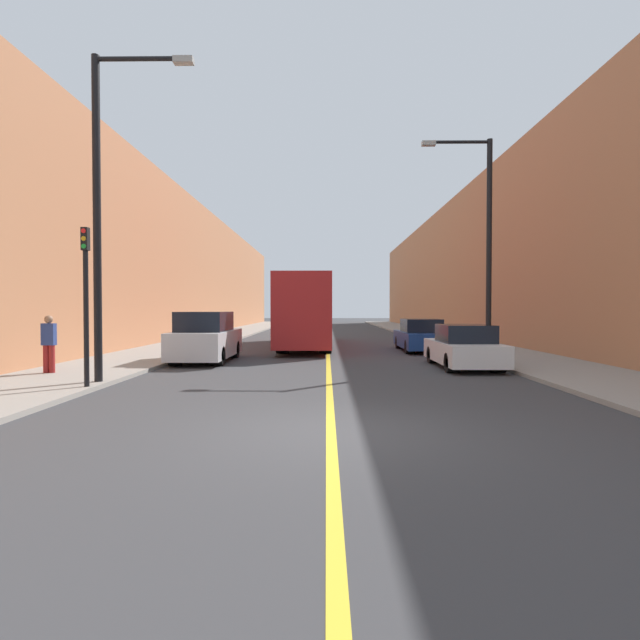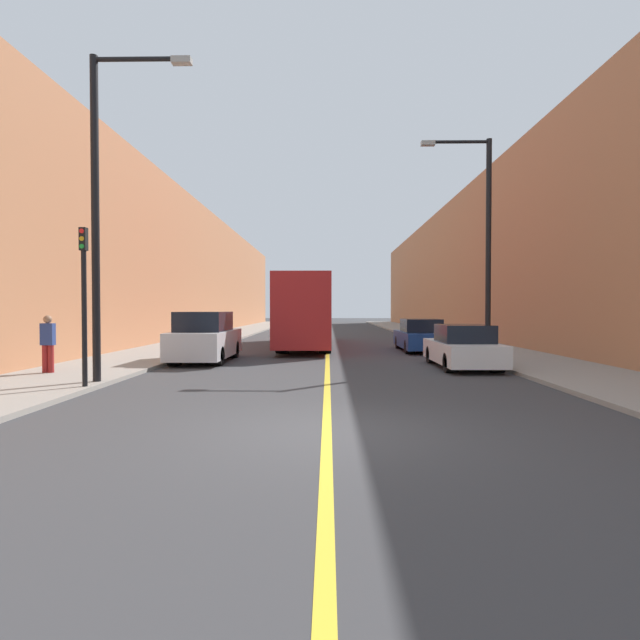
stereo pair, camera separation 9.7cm
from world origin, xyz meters
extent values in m
plane|color=#38383A|center=(0.00, 0.00, 0.00)|extent=(200.00, 200.00, 0.00)
cube|color=gray|center=(-7.47, 30.00, 0.06)|extent=(3.67, 72.00, 0.12)
cube|color=gray|center=(7.47, 30.00, 0.06)|extent=(3.67, 72.00, 0.12)
cube|color=#B2724C|center=(-11.31, 30.00, 4.87)|extent=(4.00, 72.00, 9.74)
cube|color=#B2724C|center=(11.31, 30.00, 5.12)|extent=(4.00, 72.00, 10.25)
cube|color=gold|center=(0.00, 30.00, 0.00)|extent=(0.16, 72.00, 0.01)
cube|color=#AD1E1E|center=(-1.07, 18.07, 1.91)|extent=(2.46, 12.47, 3.19)
cube|color=black|center=(-1.07, 11.86, 2.47)|extent=(2.09, 0.04, 1.44)
cylinder|color=black|center=(-2.03, 14.20, 0.52)|extent=(0.54, 1.05, 1.05)
cylinder|color=black|center=(-0.11, 14.20, 0.52)|extent=(0.54, 1.05, 1.05)
cylinder|color=black|center=(-2.03, 21.93, 0.52)|extent=(0.54, 1.05, 1.05)
cylinder|color=black|center=(-0.11, 21.93, 0.52)|extent=(0.54, 1.05, 1.05)
cube|color=silver|center=(-4.59, 10.69, 0.68)|extent=(1.89, 4.65, 0.96)
cube|color=black|center=(-4.59, 10.46, 1.52)|extent=(1.66, 2.56, 0.72)
cube|color=black|center=(-4.59, 8.39, 0.85)|extent=(1.60, 0.04, 0.43)
cylinder|color=black|center=(-5.33, 9.25, 0.34)|extent=(0.42, 0.68, 0.68)
cylinder|color=black|center=(-3.85, 9.25, 0.34)|extent=(0.42, 0.68, 0.68)
cylinder|color=black|center=(-5.33, 12.13, 0.34)|extent=(0.42, 0.68, 0.68)
cylinder|color=black|center=(-3.85, 12.13, 0.34)|extent=(0.42, 0.68, 0.68)
cube|color=silver|center=(4.55, 8.85, 0.53)|extent=(1.81, 4.32, 0.69)
cube|color=black|center=(4.55, 8.63, 1.16)|extent=(1.60, 1.94, 0.58)
cube|color=black|center=(4.55, 6.72, 0.65)|extent=(1.54, 0.04, 0.31)
cylinder|color=black|center=(3.84, 7.51, 0.31)|extent=(0.40, 0.62, 0.62)
cylinder|color=black|center=(5.25, 7.51, 0.31)|extent=(0.40, 0.62, 0.62)
cylinder|color=black|center=(3.84, 10.19, 0.31)|extent=(0.40, 0.62, 0.62)
cylinder|color=black|center=(5.25, 10.19, 0.31)|extent=(0.40, 0.62, 0.62)
cube|color=navy|center=(4.34, 15.47, 0.55)|extent=(1.86, 4.75, 0.72)
cube|color=black|center=(4.34, 15.24, 1.21)|extent=(1.64, 2.14, 0.61)
cube|color=black|center=(4.34, 13.13, 0.67)|extent=(1.58, 0.04, 0.32)
cylinder|color=black|center=(3.61, 14.00, 0.31)|extent=(0.41, 0.62, 0.62)
cylinder|color=black|center=(5.07, 14.00, 0.31)|extent=(0.41, 0.62, 0.62)
cylinder|color=black|center=(3.61, 16.95, 0.31)|extent=(0.41, 0.62, 0.62)
cylinder|color=black|center=(5.07, 16.95, 0.31)|extent=(0.41, 0.62, 0.62)
cylinder|color=black|center=(-5.94, 4.72, 4.27)|extent=(0.20, 0.20, 8.31)
cylinder|color=black|center=(-4.82, 4.72, 8.32)|extent=(2.25, 0.12, 0.12)
cube|color=#999993|center=(-3.69, 4.72, 8.27)|extent=(0.50, 0.24, 0.16)
cylinder|color=black|center=(5.94, 10.55, 4.17)|extent=(0.20, 0.20, 8.11)
cylinder|color=black|center=(4.82, 10.55, 8.13)|extent=(2.25, 0.12, 0.12)
cube|color=#999993|center=(3.69, 10.55, 8.08)|extent=(0.50, 0.24, 0.16)
cylinder|color=black|center=(-5.84, 3.89, 1.75)|extent=(0.12, 0.12, 3.26)
cube|color=black|center=(-5.84, 3.89, 3.65)|extent=(0.16, 0.16, 0.55)
cylinder|color=red|center=(-5.84, 3.80, 3.84)|extent=(0.11, 0.02, 0.11)
cylinder|color=gold|center=(-5.84, 3.80, 3.65)|extent=(0.11, 0.02, 0.11)
cylinder|color=green|center=(-5.84, 3.80, 3.47)|extent=(0.11, 0.02, 0.11)
cylinder|color=maroon|center=(-8.26, 6.44, 0.52)|extent=(0.17, 0.17, 0.81)
cylinder|color=maroon|center=(-8.10, 6.44, 0.52)|extent=(0.17, 0.17, 0.81)
cube|color=navy|center=(-8.18, 6.44, 1.24)|extent=(0.37, 0.20, 0.64)
sphere|color=#8C664C|center=(-8.18, 6.44, 1.68)|extent=(0.24, 0.24, 0.24)
camera|label=1|loc=(-0.08, -7.99, 1.98)|focal=28.00mm
camera|label=2|loc=(0.02, -7.99, 1.98)|focal=28.00mm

